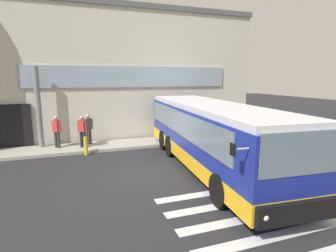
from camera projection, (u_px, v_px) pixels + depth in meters
name	position (u px, v px, depth m)	size (l,w,h in m)	color
ground_plane	(142.00, 175.00, 10.51)	(80.00, 90.00, 0.02)	#232326
bay_paint_stripes	(252.00, 218.00, 7.27)	(4.40, 3.96, 0.01)	silver
terminal_building	(95.00, 75.00, 20.29)	(19.68, 13.80, 7.95)	beige
boarding_curb	(121.00, 145.00, 14.94)	(21.88, 2.00, 0.15)	#9E9B93
entry_support_column	(38.00, 107.00, 13.77)	(0.28, 0.28, 4.17)	slate
bus_main_foreground	(211.00, 136.00, 11.19)	(3.77, 10.73, 2.70)	navy
passenger_near_column	(57.00, 130.00, 13.85)	(0.42, 0.46, 1.68)	#2D2D33
passenger_by_doorway	(82.00, 130.00, 13.88)	(0.46, 0.43, 1.68)	#1E2338
passenger_at_curb_edge	(88.00, 127.00, 14.52)	(0.52, 0.49, 1.68)	#4C4233
safety_bollard_yellow	(86.00, 146.00, 13.13)	(0.18, 0.18, 0.90)	yellow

